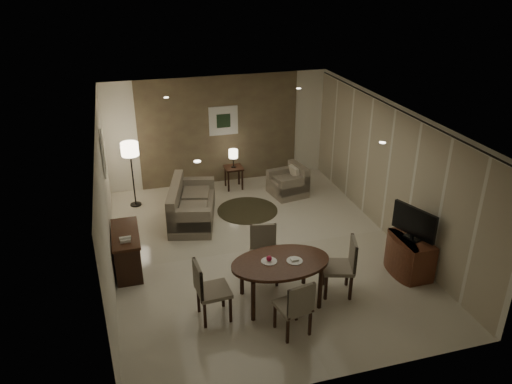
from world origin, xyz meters
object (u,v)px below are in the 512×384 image
object	(u,v)px
dining_table	(280,281)
side_table	(234,177)
sofa	(192,203)
armchair	(288,181)
chair_right	(338,267)
console_desk	(127,251)
chair_left	(214,290)
chair_far	(264,256)
tv_cabinet	(410,255)
floor_lamp	(133,175)
chair_near	(293,305)

from	to	relation	value
dining_table	side_table	size ratio (longest dim) A/B	2.92
sofa	armchair	xyz separation A→B (m)	(2.42, 0.68, -0.06)
chair_right	armchair	distance (m)	3.97
console_desk	chair_left	bearing A→B (deg)	-55.00
chair_left	armchair	size ratio (longest dim) A/B	1.26
armchair	chair_right	bearing A→B (deg)	-16.77
chair_far	chair_left	size ratio (longest dim) A/B	0.97
side_table	chair_far	bearing A→B (deg)	-95.88
dining_table	chair_far	bearing A→B (deg)	96.83
side_table	armchair	bearing A→B (deg)	-32.24
chair_far	dining_table	bearing A→B (deg)	-72.36
chair_far	sofa	distance (m)	2.71
chair_left	chair_right	world-z (taller)	same
sofa	chair_left	bearing A→B (deg)	-169.63
tv_cabinet	floor_lamp	world-z (taller)	floor_lamp
chair_left	tv_cabinet	bearing A→B (deg)	-89.72
console_desk	sofa	size ratio (longest dim) A/B	0.68
console_desk	chair_near	distance (m)	3.36
console_desk	chair_far	size ratio (longest dim) A/B	1.21
tv_cabinet	chair_left	size ratio (longest dim) A/B	0.88
chair_far	sofa	world-z (taller)	chair_far
side_table	floor_lamp	world-z (taller)	floor_lamp
chair_right	dining_table	bearing A→B (deg)	-75.20
armchair	floor_lamp	bearing A→B (deg)	-106.31
chair_left	chair_right	size ratio (longest dim) A/B	1.00
armchair	side_table	bearing A→B (deg)	-131.91
console_desk	dining_table	size ratio (longest dim) A/B	0.74
chair_left	armchair	bearing A→B (deg)	-37.16
tv_cabinet	chair_right	bearing A→B (deg)	-172.34
dining_table	floor_lamp	bearing A→B (deg)	115.80
dining_table	chair_far	xyz separation A→B (m)	(-0.08, 0.64, 0.12)
floor_lamp	tv_cabinet	bearing A→B (deg)	-42.05
tv_cabinet	chair_far	bearing A→B (deg)	169.47
tv_cabinet	sofa	xyz separation A→B (m)	(-3.45, 3.05, 0.07)
console_desk	sofa	distance (m)	2.12
chair_near	armchair	size ratio (longest dim) A/B	1.20
chair_near	tv_cabinet	bearing A→B (deg)	-171.13
chair_left	chair_right	bearing A→B (deg)	-92.14
sofa	side_table	world-z (taller)	sofa
sofa	floor_lamp	xyz separation A→B (m)	(-1.16, 1.10, 0.35)
chair_near	sofa	size ratio (longest dim) A/B	0.55
tv_cabinet	dining_table	xyz separation A→B (m)	(-2.52, -0.16, 0.03)
tv_cabinet	side_table	world-z (taller)	tv_cabinet
chair_near	sofa	xyz separation A→B (m)	(-0.87, 3.99, -0.07)
dining_table	armchair	distance (m)	4.17
dining_table	armchair	bearing A→B (deg)	69.08
tv_cabinet	chair_right	distance (m)	1.54
armchair	floor_lamp	size ratio (longest dim) A/B	0.53
chair_right	side_table	bearing A→B (deg)	-154.61
chair_far	sofa	size ratio (longest dim) A/B	0.56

